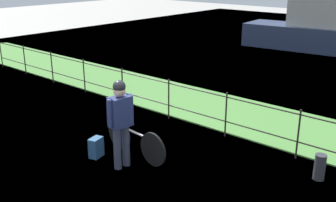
% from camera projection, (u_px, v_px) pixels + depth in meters
% --- Properties ---
extents(ground_plane, '(60.00, 60.00, 0.00)m').
position_uv_depth(ground_plane, '(122.00, 162.00, 7.62)').
color(ground_plane, '#B2ADA3').
extents(grass_strip, '(27.00, 2.40, 0.03)m').
position_uv_depth(grass_strip, '(227.00, 111.00, 10.25)').
color(grass_strip, '#569342').
rests_on(grass_strip, ground).
extents(harbor_water, '(30.00, 30.00, 0.00)m').
position_uv_depth(harbor_water, '(328.00, 63.00, 15.41)').
color(harbor_water, '#426684').
rests_on(harbor_water, ground).
extents(iron_fence, '(18.04, 0.04, 1.01)m').
position_uv_depth(iron_fence, '(196.00, 103.00, 9.10)').
color(iron_fence, '#28231E').
rests_on(iron_fence, ground).
extents(bicycle_main, '(1.68, 0.23, 0.66)m').
position_uv_depth(bicycle_main, '(135.00, 140.00, 7.75)').
color(bicycle_main, black).
rests_on(bicycle_main, ground).
extents(wooden_crate, '(0.35, 0.27, 0.29)m').
position_uv_depth(wooden_crate, '(122.00, 113.00, 7.86)').
color(wooden_crate, '#A87F51').
rests_on(wooden_crate, bicycle_main).
extents(terrier_dog, '(0.32, 0.16, 0.18)m').
position_uv_depth(terrier_dog, '(122.00, 103.00, 7.77)').
color(terrier_dog, '#4C3D2D').
rests_on(terrier_dog, wooden_crate).
extents(cyclist_person, '(0.29, 0.54, 1.68)m').
position_uv_depth(cyclist_person, '(120.00, 117.00, 7.13)').
color(cyclist_person, '#383D51').
rests_on(cyclist_person, ground).
extents(backpack_on_paving, '(0.24, 0.31, 0.40)m').
position_uv_depth(backpack_on_paving, '(96.00, 147.00, 7.77)').
color(backpack_on_paving, '#28517A').
rests_on(backpack_on_paving, ground).
extents(mooring_bollard, '(0.20, 0.20, 0.47)m').
position_uv_depth(mooring_bollard, '(320.00, 167.00, 6.94)').
color(mooring_bollard, '#38383D').
rests_on(mooring_bollard, ground).
extents(moored_boat_near, '(7.08, 2.50, 4.07)m').
position_uv_depth(moored_boat_near, '(324.00, 31.00, 17.39)').
color(moored_boat_near, '#2D3856').
rests_on(moored_boat_near, ground).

